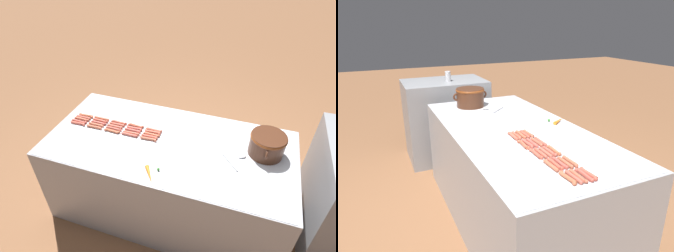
% 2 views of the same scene
% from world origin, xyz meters
% --- Properties ---
extents(ground_plane, '(20.00, 20.00, 0.00)m').
position_xyz_m(ground_plane, '(0.00, 0.00, 0.00)').
color(ground_plane, brown).
extents(griddle_counter, '(1.03, 2.15, 0.87)m').
position_xyz_m(griddle_counter, '(0.00, 0.00, 0.43)').
color(griddle_counter, '#9EA0A5').
rests_on(griddle_counter, ground_plane).
extents(back_cabinet, '(0.99, 0.68, 1.01)m').
position_xyz_m(back_cabinet, '(-0.20, 1.60, 0.50)').
color(back_cabinet, gray).
rests_on(back_cabinet, ground_plane).
extents(hot_dog_0, '(0.03, 0.16, 0.02)m').
position_xyz_m(hot_dog_0, '(-0.11, -0.89, 0.88)').
color(hot_dog_0, '#BB5D3E').
rests_on(hot_dog_0, griddle_counter).
extents(hot_dog_1, '(0.02, 0.16, 0.02)m').
position_xyz_m(hot_dog_1, '(-0.11, -0.72, 0.88)').
color(hot_dog_1, '#B85D41').
rests_on(hot_dog_1, griddle_counter).
extents(hot_dog_2, '(0.03, 0.16, 0.02)m').
position_xyz_m(hot_dog_2, '(-0.11, -0.53, 0.88)').
color(hot_dog_2, '#B5513E').
rests_on(hot_dog_2, griddle_counter).
extents(hot_dog_3, '(0.03, 0.16, 0.02)m').
position_xyz_m(hot_dog_3, '(-0.11, -0.36, 0.88)').
color(hot_dog_3, '#B8573E').
rests_on(hot_dog_3, griddle_counter).
extents(hot_dog_4, '(0.03, 0.16, 0.02)m').
position_xyz_m(hot_dog_4, '(-0.10, -0.18, 0.88)').
color(hot_dog_4, '#BA5B46').
rests_on(hot_dog_4, griddle_counter).
extents(hot_dog_5, '(0.03, 0.16, 0.02)m').
position_xyz_m(hot_dog_5, '(-0.07, -0.89, 0.88)').
color(hot_dog_5, '#B45546').
rests_on(hot_dog_5, griddle_counter).
extents(hot_dog_6, '(0.03, 0.16, 0.02)m').
position_xyz_m(hot_dog_6, '(-0.08, -0.71, 0.88)').
color(hot_dog_6, '#BE523F').
rests_on(hot_dog_6, griddle_counter).
extents(hot_dog_7, '(0.03, 0.16, 0.02)m').
position_xyz_m(hot_dog_7, '(-0.07, -0.54, 0.88)').
color(hot_dog_7, '#B65542').
rests_on(hot_dog_7, griddle_counter).
extents(hot_dog_8, '(0.03, 0.16, 0.02)m').
position_xyz_m(hot_dog_8, '(-0.07, -0.36, 0.88)').
color(hot_dog_8, '#BD5346').
rests_on(hot_dog_8, griddle_counter).
extents(hot_dog_9, '(0.03, 0.16, 0.02)m').
position_xyz_m(hot_dog_9, '(-0.07, -0.18, 0.88)').
color(hot_dog_9, '#BE5742').
rests_on(hot_dog_9, griddle_counter).
extents(hot_dog_10, '(0.03, 0.16, 0.02)m').
position_xyz_m(hot_dog_10, '(-0.04, -0.90, 0.88)').
color(hot_dog_10, '#B85A41').
rests_on(hot_dog_10, griddle_counter).
extents(hot_dog_11, '(0.03, 0.16, 0.02)m').
position_xyz_m(hot_dog_11, '(-0.04, -0.71, 0.88)').
color(hot_dog_11, '#B44F44').
rests_on(hot_dog_11, griddle_counter).
extents(hot_dog_12, '(0.03, 0.16, 0.02)m').
position_xyz_m(hot_dog_12, '(-0.04, -0.54, 0.88)').
color(hot_dog_12, '#B25946').
rests_on(hot_dog_12, griddle_counter).
extents(hot_dog_13, '(0.02, 0.16, 0.02)m').
position_xyz_m(hot_dog_13, '(-0.04, -0.36, 0.88)').
color(hot_dog_13, '#BC5247').
rests_on(hot_dog_13, griddle_counter).
extents(hot_dog_14, '(0.03, 0.16, 0.02)m').
position_xyz_m(hot_dog_14, '(-0.04, -0.18, 0.88)').
color(hot_dog_14, '#B95D40').
rests_on(hot_dog_14, griddle_counter).
extents(hot_dog_15, '(0.03, 0.16, 0.02)m').
position_xyz_m(hot_dog_15, '(-0.00, -0.90, 0.88)').
color(hot_dog_15, '#B95042').
rests_on(hot_dog_15, griddle_counter).
extents(hot_dog_16, '(0.03, 0.16, 0.02)m').
position_xyz_m(hot_dog_16, '(-0.01, -0.72, 0.88)').
color(hot_dog_16, '#B15C42').
rests_on(hot_dog_16, griddle_counter).
extents(hot_dog_17, '(0.03, 0.16, 0.02)m').
position_xyz_m(hot_dog_17, '(-0.01, -0.54, 0.88)').
color(hot_dog_17, '#B15446').
rests_on(hot_dog_17, griddle_counter).
extents(hot_dog_18, '(0.03, 0.16, 0.02)m').
position_xyz_m(hot_dog_18, '(-0.00, -0.36, 0.88)').
color(hot_dog_18, '#B45842').
rests_on(hot_dog_18, griddle_counter).
extents(hot_dog_19, '(0.03, 0.16, 0.02)m').
position_xyz_m(hot_dog_19, '(-0.01, -0.18, 0.88)').
color(hot_dog_19, '#B9503F').
rests_on(hot_dog_19, griddle_counter).
extents(hot_dog_20, '(0.03, 0.16, 0.02)m').
position_xyz_m(hot_dog_20, '(0.03, -0.90, 0.88)').
color(hot_dog_20, '#BE5140').
rests_on(hot_dog_20, griddle_counter).
extents(hot_dog_21, '(0.03, 0.16, 0.02)m').
position_xyz_m(hot_dog_21, '(0.03, -0.72, 0.88)').
color(hot_dog_21, '#B85C41').
rests_on(hot_dog_21, griddle_counter).
extents(hot_dog_22, '(0.03, 0.16, 0.02)m').
position_xyz_m(hot_dog_22, '(0.03, -0.54, 0.88)').
color(hot_dog_22, '#BD5D3D').
rests_on(hot_dog_22, griddle_counter).
extents(hot_dog_23, '(0.03, 0.16, 0.02)m').
position_xyz_m(hot_dog_23, '(0.03, -0.36, 0.88)').
color(hot_dog_23, '#BF5545').
rests_on(hot_dog_23, griddle_counter).
extents(hot_dog_24, '(0.03, 0.16, 0.02)m').
position_xyz_m(hot_dog_24, '(0.03, -0.18, 0.88)').
color(hot_dog_24, '#B15B41').
rests_on(hot_dog_24, griddle_counter).
extents(bean_pot, '(0.36, 0.29, 0.19)m').
position_xyz_m(bean_pot, '(-0.12, 0.80, 0.97)').
color(bean_pot, '#472616').
rests_on(bean_pot, griddle_counter).
extents(serving_spoon, '(0.23, 0.21, 0.02)m').
position_xyz_m(serving_spoon, '(0.01, 0.60, 0.87)').
color(serving_spoon, '#B7B7BC').
rests_on(serving_spoon, griddle_counter).
extents(carrot, '(0.16, 0.12, 0.03)m').
position_xyz_m(carrot, '(0.41, -0.02, 0.88)').
color(carrot, orange).
rests_on(carrot, griddle_counter).
extents(soda_can, '(0.07, 0.07, 0.12)m').
position_xyz_m(soda_can, '(-0.17, 1.52, 1.07)').
color(soda_can, '#BCBCC1').
rests_on(soda_can, back_cabinet).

